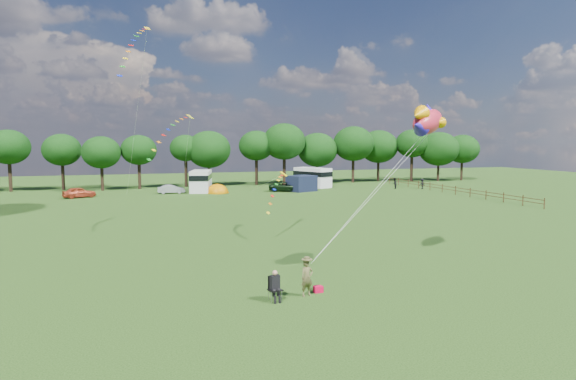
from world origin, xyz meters
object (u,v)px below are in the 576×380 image
object	(u,v)px
car_a	(79,192)
kite_flyer	(307,278)
campervan_d	(313,177)
fish_kite	(426,121)
tent_greyblue	(298,190)
tent_orange	(217,193)
car_d	(286,187)
walker_b	(422,184)
campervan_c	(201,180)
car_b	(171,189)
walker_a	(394,183)
camp_chair	(275,282)

from	to	relation	value
car_a	kite_flyer	bearing A→B (deg)	178.70
campervan_d	fish_kite	distance (m)	50.02
tent_greyblue	fish_kite	world-z (taller)	fish_kite
tent_greyblue	campervan_d	bearing A→B (deg)	47.75
tent_greyblue	kite_flyer	bearing A→B (deg)	-108.40
campervan_d	tent_orange	bearing A→B (deg)	81.36
car_d	campervan_d	distance (m)	8.00
walker_b	campervan_d	bearing A→B (deg)	-42.20
campervan_d	tent_greyblue	xyz separation A→B (m)	(-3.81, -4.20, -1.63)
campervan_c	tent_greyblue	xyz separation A→B (m)	(14.06, -2.43, -1.62)
campervan_d	fish_kite	bearing A→B (deg)	142.88
car_a	car_d	distance (m)	27.77
car_a	tent_orange	world-z (taller)	car_a
car_b	walker_a	size ratio (longest dim) A/B	2.07
car_b	walker_a	world-z (taller)	walker_a
campervan_c	tent_orange	size ratio (longest dim) A/B	1.88
car_d	tent_orange	bearing A→B (deg)	105.83
fish_kite	walker_a	size ratio (longest dim) A/B	2.22
walker_a	campervan_d	bearing A→B (deg)	-75.93
car_b	kite_flyer	bearing A→B (deg)	-175.83
car_b	walker_b	xyz separation A→B (m)	(36.98, -5.08, 0.19)
car_b	kite_flyer	distance (m)	47.96
kite_flyer	walker_a	xyz separation A→B (m)	(30.22, 44.21, -0.02)
car_a	tent_orange	xyz separation A→B (m)	(17.93, 0.41, -0.67)
tent_greyblue	kite_flyer	distance (m)	49.31
campervan_c	camp_chair	size ratio (longest dim) A/B	4.72
walker_a	car_d	bearing A→B (deg)	-49.62
car_b	car_d	xyz separation A→B (m)	(16.08, -1.99, 0.07)
campervan_c	fish_kite	size ratio (longest dim) A/B	1.80
tent_greyblue	walker_a	xyz separation A→B (m)	(14.66, -2.57, 0.82)
campervan_c	kite_flyer	size ratio (longest dim) A/B	3.88
tent_orange	fish_kite	xyz separation A→B (m)	(4.55, -43.92, 8.31)
car_d	walker_a	xyz separation A→B (m)	(16.95, -1.68, 0.16)
camp_chair	walker_a	bearing A→B (deg)	40.45
camp_chair	fish_kite	size ratio (longest dim) A/B	0.38
car_b	campervan_d	size ratio (longest dim) A/B	0.51
car_d	kite_flyer	bearing A→B (deg)	-175.89
fish_kite	walker_a	world-z (taller)	fish_kite
camp_chair	fish_kite	bearing A→B (deg)	2.79
car_d	campervan_d	xyz separation A→B (m)	(6.10, 5.09, 0.97)
car_b	campervan_d	bearing A→B (deg)	-81.23
car_d	campervan_d	size ratio (longest dim) A/B	0.73
campervan_c	kite_flyer	distance (m)	49.24
walker_a	tent_orange	bearing A→B (deg)	-49.17
camp_chair	car_d	bearing A→B (deg)	58.20
car_d	kite_flyer	size ratio (longest dim) A/B	2.90
car_d	tent_orange	distance (m)	9.89
campervan_d	fish_kite	size ratio (longest dim) A/B	1.83
walker_a	car_b	bearing A→B (deg)	-50.30
tent_orange	car_a	bearing A→B (deg)	-178.70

